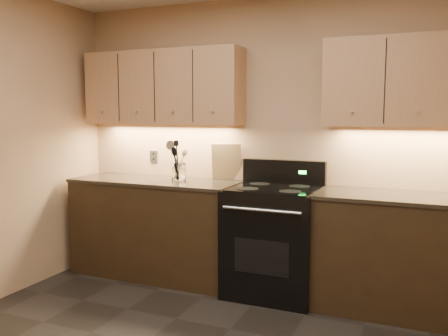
{
  "coord_description": "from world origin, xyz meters",
  "views": [
    {
      "loc": [
        1.25,
        -2.14,
        1.56
      ],
      "look_at": [
        -0.29,
        1.45,
        1.1
      ],
      "focal_mm": 38.0,
      "sensor_mm": 36.0,
      "label": 1
    }
  ],
  "objects": [
    {
      "name": "outlet_plate",
      "position": [
        -1.3,
        1.99,
        1.12
      ],
      "size": [
        0.08,
        0.01,
        0.12
      ],
      "primitive_type": "cube",
      "color": "#B2B5BA",
      "rests_on": "wall_back"
    },
    {
      "name": "upper_cab_left",
      "position": [
        -1.1,
        1.85,
        1.8
      ],
      "size": [
        1.6,
        0.3,
        0.7
      ],
      "primitive_type": "cube",
      "color": "tan",
      "rests_on": "wall_back"
    },
    {
      "name": "steel_spatula",
      "position": [
        -0.84,
        1.74,
        1.12
      ],
      "size": [
        0.21,
        0.1,
        0.37
      ],
      "primitive_type": null,
      "rotation": [
        0.05,
        -0.35,
        -0.19
      ],
      "color": "silver",
      "rests_on": "utensil_crock"
    },
    {
      "name": "counter_left",
      "position": [
        -1.1,
        1.7,
        0.47
      ],
      "size": [
        1.62,
        0.62,
        0.93
      ],
      "color": "black",
      "rests_on": "ground"
    },
    {
      "name": "counter_right",
      "position": [
        1.18,
        1.7,
        0.47
      ],
      "size": [
        1.46,
        0.62,
        0.93
      ],
      "color": "black",
      "rests_on": "ground"
    },
    {
      "name": "wooden_spoon",
      "position": [
        -0.9,
        1.71,
        1.1
      ],
      "size": [
        0.14,
        0.14,
        0.31
      ],
      "primitive_type": null,
      "rotation": [
        -0.24,
        0.29,
        0.1
      ],
      "color": "tan",
      "rests_on": "utensil_crock"
    },
    {
      "name": "black_spoon",
      "position": [
        -0.88,
        1.75,
        1.1
      ],
      "size": [
        0.08,
        0.13,
        0.31
      ],
      "primitive_type": null,
      "rotation": [
        0.22,
        -0.02,
        -0.07
      ],
      "color": "black",
      "rests_on": "utensil_crock"
    },
    {
      "name": "black_turner",
      "position": [
        -0.86,
        1.72,
        1.13
      ],
      "size": [
        0.14,
        0.12,
        0.38
      ],
      "primitive_type": null,
      "rotation": [
        -0.08,
        -0.06,
        0.44
      ],
      "color": "black",
      "rests_on": "utensil_crock"
    },
    {
      "name": "steel_skimmer",
      "position": [
        -0.83,
        1.71,
        1.13
      ],
      "size": [
        0.23,
        0.12,
        0.38
      ],
      "primitive_type": null,
      "rotation": [
        -0.1,
        -0.4,
        0.04
      ],
      "color": "silver",
      "rests_on": "utensil_crock"
    },
    {
      "name": "upper_cab_right",
      "position": [
        1.18,
        1.85,
        1.8
      ],
      "size": [
        1.44,
        0.3,
        0.7
      ],
      "primitive_type": "cube",
      "color": "tan",
      "rests_on": "wall_back"
    },
    {
      "name": "cutting_board",
      "position": [
        -0.48,
        1.96,
        1.1
      ],
      "size": [
        0.29,
        0.16,
        0.35
      ],
      "primitive_type": "cube",
      "rotation": [
        0.19,
        0.0,
        0.28
      ],
      "color": "tan",
      "rests_on": "counter_left"
    },
    {
      "name": "utensil_crock",
      "position": [
        -0.87,
        1.73,
        1.01
      ],
      "size": [
        0.18,
        0.18,
        0.17
      ],
      "color": "white",
      "rests_on": "counter_left"
    },
    {
      "name": "wall_back",
      "position": [
        0.0,
        2.0,
        1.3
      ],
      "size": [
        4.0,
        0.04,
        2.6
      ],
      "primitive_type": "cube",
      "color": "tan",
      "rests_on": "ground"
    },
    {
      "name": "stove",
      "position": [
        0.08,
        1.68,
        0.48
      ],
      "size": [
        0.76,
        0.68,
        1.14
      ],
      "color": "black",
      "rests_on": "ground"
    }
  ]
}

